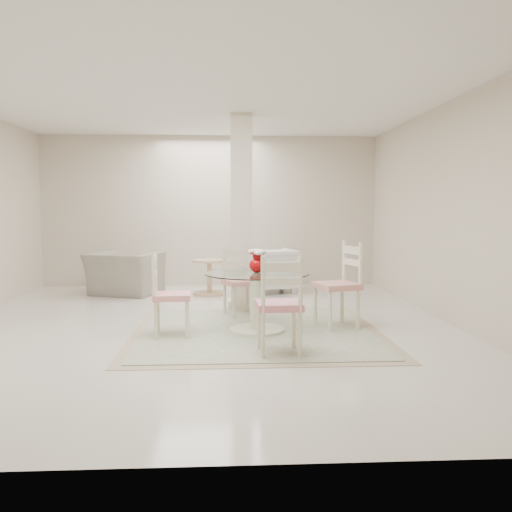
{
  "coord_description": "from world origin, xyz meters",
  "views": [
    {
      "loc": [
        0.28,
        -6.34,
        1.39
      ],
      "look_at": [
        0.63,
        -0.12,
        0.85
      ],
      "focal_mm": 38.0,
      "sensor_mm": 36.0,
      "label": 1
    }
  ],
  "objects": [
    {
      "name": "column",
      "position": [
        0.5,
        1.3,
        1.35
      ],
      "size": [
        0.3,
        0.3,
        2.7
      ],
      "primitive_type": "cube",
      "color": "beige",
      "rests_on": "ground"
    },
    {
      "name": "armchair_white",
      "position": [
        1.02,
        2.68,
        0.37
      ],
      "size": [
        0.94,
        0.96,
        0.73
      ],
      "primitive_type": "imported",
      "rotation": [
        0.0,
        0.0,
        3.37
      ],
      "color": "white",
      "rests_on": "ground"
    },
    {
      "name": "dining_chair_west",
      "position": [
        -0.37,
        -0.48,
        0.52
      ],
      "size": [
        0.42,
        0.42,
        1.0
      ],
      "rotation": [
        0.0,
        0.0,
        1.64
      ],
      "color": "#EFE9C4",
      "rests_on": "ground"
    },
    {
      "name": "side_table",
      "position": [
        0.01,
        2.42,
        0.26
      ],
      "size": [
        0.55,
        0.55,
        0.57
      ],
      "color": "tan",
      "rests_on": "ground"
    },
    {
      "name": "room_shell",
      "position": [
        0.0,
        0.0,
        1.86
      ],
      "size": [
        6.02,
        7.02,
        2.71
      ],
      "color": "beige",
      "rests_on": "ground"
    },
    {
      "name": "ground",
      "position": [
        0.0,
        0.0,
        0.0
      ],
      "size": [
        7.0,
        7.0,
        0.0
      ],
      "primitive_type": "plane",
      "color": "silver",
      "rests_on": "ground"
    },
    {
      "name": "dining_chair_east",
      "position": [
        1.63,
        -0.14,
        0.59
      ],
      "size": [
        0.56,
        0.56,
        1.11
      ],
      "rotation": [
        0.0,
        0.0,
        -1.26
      ],
      "color": "#F4EDC8",
      "rests_on": "ground"
    },
    {
      "name": "recliner_taupe",
      "position": [
        -1.37,
        2.53,
        0.34
      ],
      "size": [
        1.3,
        1.22,
        0.69
      ],
      "primitive_type": "imported",
      "rotation": [
        0.0,
        0.0,
        2.81
      ],
      "color": "gray",
      "rests_on": "ground"
    },
    {
      "name": "dining_table",
      "position": [
        0.63,
        -0.32,
        0.35
      ],
      "size": [
        1.18,
        1.18,
        0.68
      ],
      "rotation": [
        0.0,
        0.0,
        0.17
      ],
      "color": "#F1EDC6",
      "rests_on": "ground"
    },
    {
      "name": "dining_chair_north",
      "position": [
        0.45,
        0.68,
        0.52
      ],
      "size": [
        0.51,
        0.51,
        0.99
      ],
      "rotation": [
        0.0,
        0.0,
        0.37
      ],
      "color": "beige",
      "rests_on": "ground"
    },
    {
      "name": "red_vase",
      "position": [
        0.63,
        -0.32,
        0.82
      ],
      "size": [
        0.2,
        0.19,
        0.27
      ],
      "color": "#A60508",
      "rests_on": "dining_table"
    },
    {
      "name": "dining_chair_south",
      "position": [
        0.79,
        -1.32,
        0.56
      ],
      "size": [
        0.44,
        0.44,
        1.06
      ],
      "rotation": [
        0.0,
        0.0,
        3.18
      ],
      "color": "#F3E9C7",
      "rests_on": "ground"
    },
    {
      "name": "area_rug",
      "position": [
        0.63,
        -0.32,
        0.01
      ],
      "size": [
        2.79,
        2.79,
        0.02
      ],
      "color": "tan",
      "rests_on": "ground"
    }
  ]
}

